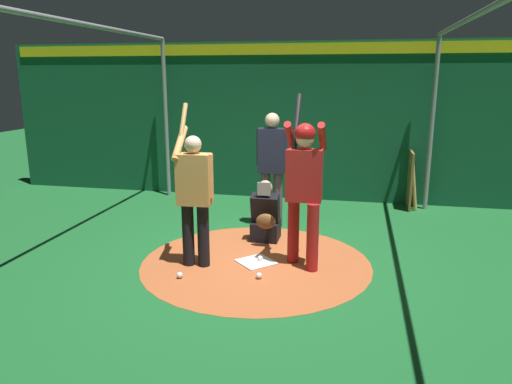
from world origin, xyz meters
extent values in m
plane|color=#195B28|center=(0.00, 0.00, 0.00)|extent=(27.79, 27.79, 0.00)
cylinder|color=#AD562D|center=(0.00, 0.00, 0.00)|extent=(2.98, 2.98, 0.01)
cube|color=white|center=(0.00, 0.00, 0.01)|extent=(0.59, 0.59, 0.01)
cylinder|color=maroon|center=(0.10, 0.74, 0.43)|extent=(0.15, 0.15, 0.86)
cylinder|color=maroon|center=(-0.14, 0.47, 0.43)|extent=(0.15, 0.15, 0.86)
cube|color=#B21E1E|center=(-0.02, 0.60, 1.19)|extent=(0.22, 0.44, 0.65)
cylinder|color=#B21E1E|center=(-0.12, 0.80, 1.65)|extent=(0.52, 0.09, 0.40)
cylinder|color=#B21E1E|center=(-0.12, 0.40, 1.65)|extent=(0.52, 0.09, 0.40)
sphere|color=beige|center=(-0.02, 0.60, 1.64)|extent=(0.22, 0.22, 0.22)
sphere|color=#A51414|center=(-0.02, 0.60, 1.70)|extent=(0.25, 0.25, 0.25)
cylinder|color=black|center=(-0.24, 0.47, 1.79)|extent=(0.54, 0.06, 0.73)
cube|color=black|center=(-0.93, -0.05, 0.14)|extent=(0.40, 0.40, 0.28)
cube|color=black|center=(-0.89, -0.05, 0.49)|extent=(0.30, 0.40, 0.46)
sphere|color=tan|center=(-0.87, -0.05, 0.81)|extent=(0.21, 0.21, 0.21)
cube|color=gray|center=(-0.77, -0.05, 0.81)|extent=(0.03, 0.19, 0.19)
ellipsoid|color=brown|center=(-0.61, 0.01, 0.38)|extent=(0.12, 0.28, 0.22)
cylinder|color=#4C4C51|center=(-1.62, 0.01, 0.44)|extent=(0.15, 0.15, 0.88)
cylinder|color=#4C4C51|center=(-1.62, -0.19, 0.44)|extent=(0.15, 0.15, 0.88)
cube|color=#1E2338|center=(-1.62, -0.09, 1.23)|extent=(0.22, 0.42, 0.70)
cylinder|color=#1E2338|center=(-1.62, 0.12, 1.29)|extent=(0.09, 0.09, 0.59)
cylinder|color=#1E2338|center=(-1.62, -0.29, 1.29)|extent=(0.09, 0.09, 0.59)
sphere|color=beige|center=(-1.62, -0.09, 1.71)|extent=(0.23, 0.23, 0.23)
cylinder|color=black|center=(0.23, -0.63, 0.40)|extent=(0.15, 0.15, 0.81)
cylinder|color=black|center=(0.24, -0.83, 0.40)|extent=(0.15, 0.15, 0.81)
cube|color=#E39352|center=(0.24, -0.73, 1.13)|extent=(0.23, 0.43, 0.64)
cylinder|color=#E39352|center=(0.23, -0.53, 1.18)|extent=(0.09, 0.09, 0.54)
cylinder|color=#E39352|center=(0.15, -0.94, 1.56)|extent=(0.47, 0.11, 0.42)
sphere|color=beige|center=(0.24, -0.73, 1.57)|extent=(0.21, 0.21, 0.21)
cylinder|color=tan|center=(0.07, -0.94, 1.67)|extent=(0.46, 0.08, 0.74)
cube|color=#145133|center=(-3.56, 0.00, 1.50)|extent=(0.20, 11.79, 3.01)
cube|color=yellow|center=(-3.45, 0.00, 2.86)|extent=(0.03, 11.55, 0.20)
cylinder|color=gray|center=(-3.20, -2.49, 1.53)|extent=(0.08, 0.08, 3.05)
cylinder|color=gray|center=(-3.20, 2.49, 1.53)|extent=(0.08, 0.08, 3.05)
cylinder|color=gray|center=(0.00, -2.49, 3.05)|extent=(6.40, 0.07, 0.07)
cylinder|color=gray|center=(0.00, 2.49, 3.05)|extent=(6.40, 0.07, 0.07)
cube|color=olive|center=(-3.31, 2.20, 0.53)|extent=(0.82, 0.04, 1.05)
cylinder|color=tan|center=(-3.62, 2.26, 0.41)|extent=(0.06, 0.15, 0.83)
cylinder|color=black|center=(-3.50, 2.26, 0.42)|extent=(0.06, 0.20, 0.83)
cylinder|color=black|center=(-3.38, 2.26, 0.44)|extent=(0.06, 0.16, 0.88)
cylinder|color=black|center=(-3.26, 2.26, 0.43)|extent=(0.06, 0.14, 0.85)
cylinder|color=tan|center=(-3.14, 2.26, 0.46)|extent=(0.06, 0.18, 0.92)
cylinder|color=tan|center=(-3.02, 2.26, 0.44)|extent=(0.06, 0.17, 0.88)
sphere|color=white|center=(0.68, -0.79, 0.04)|extent=(0.07, 0.07, 0.07)
sphere|color=white|center=(-0.05, 0.04, 0.04)|extent=(0.07, 0.07, 0.07)
sphere|color=white|center=(0.50, 0.14, 0.04)|extent=(0.07, 0.07, 0.07)
camera|label=1|loc=(5.72, 1.21, 2.37)|focal=33.57mm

